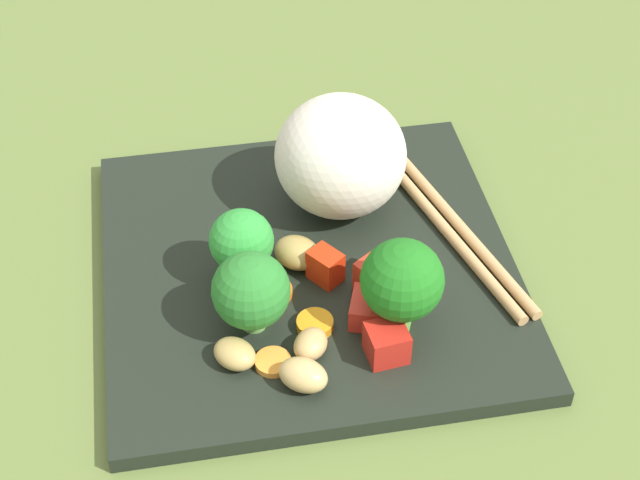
% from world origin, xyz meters
% --- Properties ---
extents(ground_plane, '(1.10, 1.10, 0.02)m').
position_xyz_m(ground_plane, '(0.00, 0.00, -0.01)').
color(ground_plane, '#5E7237').
extents(square_plate, '(0.27, 0.27, 0.01)m').
position_xyz_m(square_plate, '(0.00, 0.00, 0.01)').
color(square_plate, black).
rests_on(square_plate, ground_plane).
extents(rice_mound, '(0.09, 0.09, 0.08)m').
position_xyz_m(rice_mound, '(-0.03, -0.06, 0.05)').
color(rice_mound, white).
rests_on(rice_mound, square_plate).
extents(broccoli_floret_0, '(0.05, 0.05, 0.07)m').
position_xyz_m(broccoli_floret_0, '(-0.05, 0.06, 0.05)').
color(broccoli_floret_0, '#65AB42').
rests_on(broccoli_floret_0, square_plate).
extents(broccoli_floret_1, '(0.04, 0.04, 0.06)m').
position_xyz_m(broccoli_floret_1, '(0.04, 0.01, 0.05)').
color(broccoli_floret_1, '#589349').
rests_on(broccoli_floret_1, square_plate).
extents(broccoli_floret_2, '(0.05, 0.05, 0.06)m').
position_xyz_m(broccoli_floret_2, '(0.04, 0.05, 0.05)').
color(broccoli_floret_2, '#6CAD56').
rests_on(broccoli_floret_2, square_plate).
extents(carrot_slice_0, '(0.03, 0.03, 0.01)m').
position_xyz_m(carrot_slice_0, '(0.01, 0.06, 0.02)').
color(carrot_slice_0, orange).
rests_on(carrot_slice_0, square_plate).
extents(carrot_slice_1, '(0.03, 0.03, 0.00)m').
position_xyz_m(carrot_slice_1, '(0.03, 0.03, 0.01)').
color(carrot_slice_1, orange).
rests_on(carrot_slice_1, square_plate).
extents(carrot_slice_2, '(0.03, 0.03, 0.00)m').
position_xyz_m(carrot_slice_2, '(0.03, 0.08, 0.01)').
color(carrot_slice_2, orange).
rests_on(carrot_slice_2, square_plate).
extents(pepper_chunk_0, '(0.03, 0.03, 0.02)m').
position_xyz_m(pepper_chunk_0, '(-0.03, 0.06, 0.02)').
color(pepper_chunk_0, red).
rests_on(pepper_chunk_0, square_plate).
extents(pepper_chunk_1, '(0.03, 0.03, 0.02)m').
position_xyz_m(pepper_chunk_1, '(-0.03, 0.09, 0.02)').
color(pepper_chunk_1, red).
rests_on(pepper_chunk_1, square_plate).
extents(pepper_chunk_2, '(0.04, 0.04, 0.02)m').
position_xyz_m(pepper_chunk_2, '(-0.04, 0.03, 0.02)').
color(pepper_chunk_2, red).
rests_on(pepper_chunk_2, square_plate).
extents(pepper_chunk_3, '(0.03, 0.03, 0.02)m').
position_xyz_m(pepper_chunk_3, '(-0.01, 0.02, 0.02)').
color(pepper_chunk_3, red).
rests_on(pepper_chunk_3, square_plate).
extents(chicken_piece_0, '(0.04, 0.03, 0.02)m').
position_xyz_m(chicken_piece_0, '(0.02, 0.10, 0.02)').
color(chicken_piece_0, tan).
rests_on(chicken_piece_0, square_plate).
extents(chicken_piece_1, '(0.03, 0.03, 0.02)m').
position_xyz_m(chicken_piece_1, '(0.06, 0.08, 0.02)').
color(chicken_piece_1, tan).
rests_on(chicken_piece_1, square_plate).
extents(chicken_piece_2, '(0.03, 0.03, 0.02)m').
position_xyz_m(chicken_piece_2, '(0.01, 0.08, 0.02)').
color(chicken_piece_2, tan).
rests_on(chicken_piece_2, square_plate).
extents(chicken_piece_3, '(0.04, 0.04, 0.02)m').
position_xyz_m(chicken_piece_3, '(0.01, 0.00, 0.02)').
color(chicken_piece_3, tan).
rests_on(chicken_piece_3, square_plate).
extents(chopstick_pair, '(0.08, 0.21, 0.01)m').
position_xyz_m(chopstick_pair, '(-0.10, -0.02, 0.02)').
color(chopstick_pair, tan).
rests_on(chopstick_pair, square_plate).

